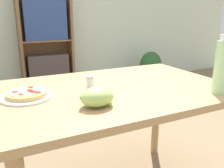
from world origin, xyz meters
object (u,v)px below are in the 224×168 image
(bookshelf, at_px, (47,45))
(potted_plant_floor, at_px, (150,67))
(pizza_on_plate, at_px, (27,95))
(salt_shaker, at_px, (90,82))
(grape_bunch, at_px, (97,97))
(drink_bottle, at_px, (221,67))

(bookshelf, xyz_separation_m, potted_plant_floor, (1.70, -0.29, -0.44))
(pizza_on_plate, relative_size, salt_shaker, 3.60)
(bookshelf, distance_m, potted_plant_floor, 1.78)
(pizza_on_plate, distance_m, salt_shaker, 0.33)
(grape_bunch, xyz_separation_m, bookshelf, (0.32, 2.72, -0.09))
(pizza_on_plate, height_order, drink_bottle, drink_bottle)
(pizza_on_plate, xyz_separation_m, drink_bottle, (0.89, -0.36, 0.12))
(drink_bottle, bearing_deg, grape_bunch, 170.54)
(drink_bottle, relative_size, bookshelf, 0.18)
(grape_bunch, bearing_deg, drink_bottle, -9.46)
(pizza_on_plate, distance_m, bookshelf, 2.54)
(bookshelf, bearing_deg, potted_plant_floor, -9.83)
(pizza_on_plate, xyz_separation_m, potted_plant_floor, (2.28, 2.18, -0.50))
(grape_bunch, distance_m, drink_bottle, 0.65)
(pizza_on_plate, distance_m, potted_plant_floor, 3.19)
(pizza_on_plate, relative_size, bookshelf, 0.16)
(bookshelf, bearing_deg, grape_bunch, -96.78)
(potted_plant_floor, bearing_deg, pizza_on_plate, -136.34)
(drink_bottle, xyz_separation_m, potted_plant_floor, (1.39, 2.54, -0.62))
(grape_bunch, distance_m, bookshelf, 2.75)
(grape_bunch, height_order, drink_bottle, drink_bottle)
(salt_shaker, bearing_deg, potted_plant_floor, 48.03)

